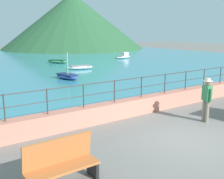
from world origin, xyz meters
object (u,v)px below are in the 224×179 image
(person_walking, at_px, (207,98))
(boat_0, at_px, (58,61))
(boat_1, at_px, (67,76))
(boat_6, at_px, (80,67))
(bench_main, at_px, (61,163))
(boat_4, at_px, (124,56))

(person_walking, distance_m, boat_0, 21.45)
(boat_1, bearing_deg, boat_6, 50.89)
(boat_0, bearing_deg, boat_6, -92.18)
(bench_main, distance_m, boat_6, 18.92)
(bench_main, height_order, boat_4, bench_main)
(boat_0, bearing_deg, boat_4, -0.11)
(person_walking, bearing_deg, boat_4, 60.68)
(bench_main, xyz_separation_m, person_walking, (6.54, 0.95, 0.42))
(person_walking, xyz_separation_m, boat_6, (2.73, 15.55, -0.72))
(boat_1, distance_m, boat_6, 5.04)
(boat_6, bearing_deg, boat_4, 31.66)
(boat_1, relative_size, boat_6, 0.99)
(person_walking, bearing_deg, bench_main, -171.78)
(boat_4, bearing_deg, bench_main, -129.79)
(person_walking, height_order, boat_1, boat_1)
(person_walking, height_order, boat_6, person_walking)
(bench_main, distance_m, boat_1, 13.98)
(bench_main, xyz_separation_m, boat_6, (9.27, 16.49, -0.30))
(boat_0, xyz_separation_m, boat_4, (8.98, -0.02, 0.07))
(person_walking, relative_size, boat_6, 0.72)
(person_walking, bearing_deg, boat_0, 82.11)
(boat_1, height_order, boat_4, boat_1)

